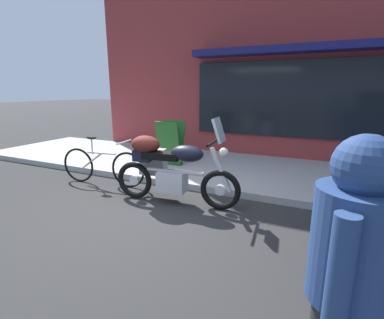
% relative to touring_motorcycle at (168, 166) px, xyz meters
% --- Properties ---
extents(ground_plane, '(80.00, 80.00, 0.00)m').
position_rel_touring_motorcycle_xyz_m(ground_plane, '(-0.12, -0.60, -0.60)').
color(ground_plane, '#2B2B2B').
extents(touring_motorcycle, '(2.08, 0.62, 1.39)m').
position_rel_touring_motorcycle_xyz_m(touring_motorcycle, '(0.00, 0.00, 0.00)').
color(touring_motorcycle, black).
rests_on(touring_motorcycle, ground_plane).
extents(parked_bicycle, '(1.77, 0.48, 0.93)m').
position_rel_touring_motorcycle_xyz_m(parked_bicycle, '(-1.57, 0.22, -0.23)').
color(parked_bicycle, black).
rests_on(parked_bicycle, ground_plane).
extents(pedestrian_walking, '(0.47, 0.54, 1.60)m').
position_rel_touring_motorcycle_xyz_m(pedestrian_walking, '(2.38, -2.42, 0.40)').
color(pedestrian_walking, '#2A2A2A').
rests_on(pedestrian_walking, ground_plane).
extents(sandwich_board_sign, '(0.55, 0.42, 0.98)m').
position_rel_touring_motorcycle_xyz_m(sandwich_board_sign, '(-0.91, 1.70, 0.02)').
color(sandwich_board_sign, '#1E511E').
rests_on(sandwich_board_sign, sidewalk_curb).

